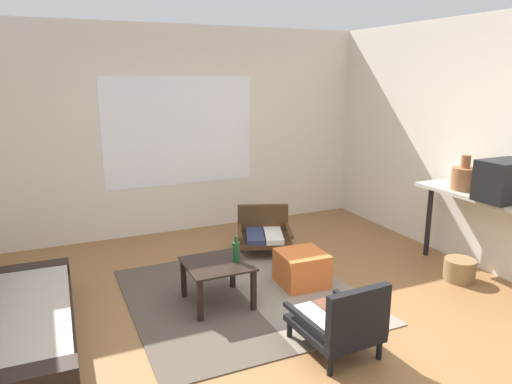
% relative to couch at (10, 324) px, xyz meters
% --- Properties ---
extents(ground_plane, '(7.80, 7.80, 0.00)m').
position_rel_couch_xyz_m(ground_plane, '(2.02, -0.72, -0.19)').
color(ground_plane, olive).
extents(far_wall_with_window, '(5.60, 0.13, 2.70)m').
position_rel_couch_xyz_m(far_wall_with_window, '(2.02, 2.34, 1.16)').
color(far_wall_with_window, silver).
rests_on(far_wall_with_window, ground).
extents(side_wall_right, '(0.12, 6.60, 2.70)m').
position_rel_couch_xyz_m(side_wall_right, '(4.68, -0.42, 1.16)').
color(side_wall_right, silver).
rests_on(side_wall_right, ground).
extents(area_rug, '(2.12, 2.20, 0.01)m').
position_rel_couch_xyz_m(area_rug, '(1.99, 0.08, -0.19)').
color(area_rug, '#4C4238').
rests_on(area_rug, ground).
extents(couch, '(0.85, 2.01, 0.63)m').
position_rel_couch_xyz_m(couch, '(0.00, 0.00, 0.00)').
color(couch, black).
rests_on(couch, ground).
extents(coffee_table, '(0.58, 0.59, 0.41)m').
position_rel_couch_xyz_m(coffee_table, '(1.71, 0.02, 0.14)').
color(coffee_table, black).
rests_on(coffee_table, ground).
extents(armchair_by_window, '(0.79, 0.78, 0.53)m').
position_rel_couch_xyz_m(armchair_by_window, '(2.69, 1.08, 0.05)').
color(armchair_by_window, '#472D19').
rests_on(armchair_by_window, ground).
extents(armchair_striped_foreground, '(0.56, 0.67, 0.61)m').
position_rel_couch_xyz_m(armchair_striped_foreground, '(2.28, -1.13, 0.07)').
color(armchair_striped_foreground, black).
rests_on(armchair_striped_foreground, ground).
extents(ottoman_orange, '(0.47, 0.47, 0.35)m').
position_rel_couch_xyz_m(ottoman_orange, '(2.63, 0.06, -0.02)').
color(ottoman_orange, '#D1662D').
rests_on(ottoman_orange, ground).
extents(console_shelf, '(0.41, 1.67, 0.89)m').
position_rel_couch_xyz_m(console_shelf, '(4.38, -0.60, 0.59)').
color(console_shelf, '#B2AD9E').
rests_on(console_shelf, ground).
extents(crt_television, '(0.52, 0.35, 0.40)m').
position_rel_couch_xyz_m(crt_television, '(4.38, -0.76, 0.89)').
color(crt_television, black).
rests_on(crt_television, console_shelf).
extents(clay_vase, '(0.26, 0.26, 0.37)m').
position_rel_couch_xyz_m(clay_vase, '(4.38, -0.27, 0.83)').
color(clay_vase, '#935B38').
rests_on(clay_vase, console_shelf).
extents(glass_bottle, '(0.07, 0.07, 0.25)m').
position_rel_couch_xyz_m(glass_bottle, '(1.89, -0.02, 0.31)').
color(glass_bottle, '#194723').
rests_on(glass_bottle, coffee_table).
extents(wicker_basket, '(0.32, 0.32, 0.23)m').
position_rel_couch_xyz_m(wicker_basket, '(4.18, -0.51, -0.08)').
color(wicker_basket, olive).
rests_on(wicker_basket, ground).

